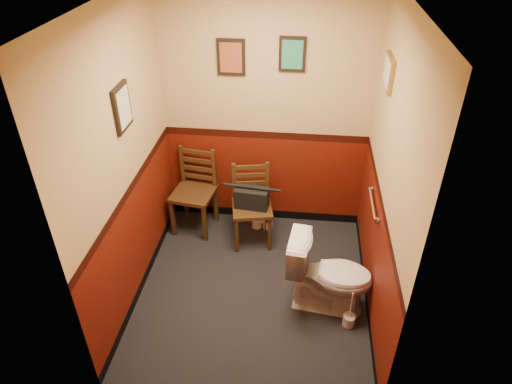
# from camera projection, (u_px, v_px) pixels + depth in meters

# --- Properties ---
(floor) EXTENTS (2.20, 2.40, 0.00)m
(floor) POSITION_uv_depth(u_px,v_px,m) (253.00, 289.00, 4.56)
(floor) COLOR black
(floor) RESTS_ON ground
(ceiling) EXTENTS (2.20, 2.40, 0.00)m
(ceiling) POSITION_uv_depth(u_px,v_px,m) (252.00, 2.00, 3.05)
(ceiling) COLOR silver
(ceiling) RESTS_ON ground
(wall_back) EXTENTS (2.20, 0.00, 2.70)m
(wall_back) POSITION_uv_depth(u_px,v_px,m) (266.00, 114.00, 4.80)
(wall_back) COLOR #561308
(wall_back) RESTS_ON ground
(wall_front) EXTENTS (2.20, 0.00, 2.70)m
(wall_front) POSITION_uv_depth(u_px,v_px,m) (230.00, 275.00, 2.82)
(wall_front) COLOR #561308
(wall_front) RESTS_ON ground
(wall_left) EXTENTS (0.00, 2.40, 2.70)m
(wall_left) POSITION_uv_depth(u_px,v_px,m) (125.00, 166.00, 3.91)
(wall_left) COLOR #561308
(wall_left) RESTS_ON ground
(wall_right) EXTENTS (0.00, 2.40, 2.70)m
(wall_right) POSITION_uv_depth(u_px,v_px,m) (387.00, 182.00, 3.71)
(wall_right) COLOR #561308
(wall_right) RESTS_ON ground
(grab_bar) EXTENTS (0.05, 0.56, 0.06)m
(grab_bar) POSITION_uv_depth(u_px,v_px,m) (373.00, 204.00, 4.14)
(grab_bar) COLOR silver
(grab_bar) RESTS_ON wall_right
(framed_print_back_a) EXTENTS (0.28, 0.04, 0.36)m
(framed_print_back_a) POSITION_uv_depth(u_px,v_px,m) (231.00, 57.00, 4.48)
(framed_print_back_a) COLOR black
(framed_print_back_a) RESTS_ON wall_back
(framed_print_back_b) EXTENTS (0.26, 0.04, 0.34)m
(framed_print_back_b) POSITION_uv_depth(u_px,v_px,m) (292.00, 54.00, 4.39)
(framed_print_back_b) COLOR black
(framed_print_back_b) RESTS_ON wall_back
(framed_print_left) EXTENTS (0.04, 0.30, 0.38)m
(framed_print_left) POSITION_uv_depth(u_px,v_px,m) (122.00, 108.00, 3.71)
(framed_print_left) COLOR black
(framed_print_left) RESTS_ON wall_left
(framed_print_right) EXTENTS (0.04, 0.34, 0.28)m
(framed_print_right) POSITION_uv_depth(u_px,v_px,m) (389.00, 73.00, 3.81)
(framed_print_right) COLOR olive
(framed_print_right) RESTS_ON wall_right
(toilet) EXTENTS (0.83, 0.53, 0.77)m
(toilet) POSITION_uv_depth(u_px,v_px,m) (329.00, 275.00, 4.18)
(toilet) COLOR white
(toilet) RESTS_ON floor
(toilet_brush) EXTENTS (0.11, 0.11, 0.40)m
(toilet_brush) POSITION_uv_depth(u_px,v_px,m) (349.00, 320.00, 4.15)
(toilet_brush) COLOR silver
(toilet_brush) RESTS_ON floor
(chair_left) EXTENTS (0.51, 0.51, 0.95)m
(chair_left) POSITION_uv_depth(u_px,v_px,m) (195.00, 191.00, 5.15)
(chair_left) COLOR #4B2F16
(chair_left) RESTS_ON floor
(chair_right) EXTENTS (0.49, 0.49, 0.90)m
(chair_right) POSITION_uv_depth(u_px,v_px,m) (252.00, 205.00, 4.97)
(chair_right) COLOR #4B2F16
(chair_right) RESTS_ON floor
(handbag) EXTENTS (0.37, 0.21, 0.26)m
(handbag) POSITION_uv_depth(u_px,v_px,m) (252.00, 198.00, 4.86)
(handbag) COLOR black
(handbag) RESTS_ON chair_right
(tp_stack) EXTENTS (0.25, 0.15, 0.32)m
(tp_stack) POSITION_uv_depth(u_px,v_px,m) (262.00, 219.00, 5.30)
(tp_stack) COLOR silver
(tp_stack) RESTS_ON floor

